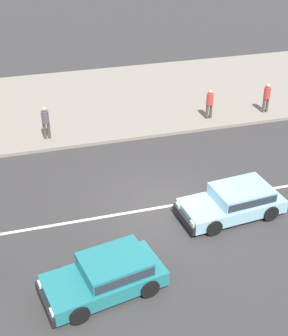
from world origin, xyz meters
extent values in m
plane|color=#383535|center=(0.00, 0.00, 0.00)|extent=(160.00, 160.00, 0.00)
cube|color=silver|center=(0.00, 0.00, 0.00)|extent=(50.40, 0.14, 0.01)
cube|color=gray|center=(0.00, 10.49, 0.07)|extent=(68.00, 10.00, 0.15)
cube|color=#93C6D6|center=(2.12, -1.11, 0.41)|extent=(3.84, 1.99, 0.48)
cube|color=#93C6D6|center=(2.49, -1.08, 0.88)|extent=(2.17, 1.67, 0.46)
cube|color=#28333D|center=(2.49, -1.08, 0.88)|extent=(2.09, 1.69, 0.29)
cube|color=black|center=(0.23, -1.29, 0.31)|extent=(0.27, 1.62, 0.28)
cube|color=white|center=(0.31, -1.86, 0.51)|extent=(0.10, 0.25, 0.14)
cube|color=white|center=(0.20, -0.72, 0.51)|extent=(0.10, 0.25, 0.14)
cylinder|color=black|center=(1.05, -2.00, 0.30)|extent=(0.62, 0.28, 0.60)
cylinder|color=black|center=(0.90, -0.44, 0.30)|extent=(0.62, 0.28, 0.60)
cylinder|color=black|center=(3.33, -1.78, 0.30)|extent=(0.62, 0.28, 0.60)
cylinder|color=black|center=(3.18, -0.23, 0.30)|extent=(0.62, 0.28, 0.60)
cube|color=teal|center=(-3.09, -3.54, 0.41)|extent=(3.75, 2.30, 0.48)
cube|color=teal|center=(-2.75, -3.47, 0.88)|extent=(2.17, 1.84, 0.46)
cube|color=#28333D|center=(-2.75, -3.47, 0.88)|extent=(2.11, 1.86, 0.29)
cube|color=black|center=(-4.86, -3.88, 0.31)|extent=(0.43, 1.62, 0.28)
cube|color=white|center=(-4.71, -4.45, 0.51)|extent=(0.12, 0.25, 0.14)
cube|color=white|center=(-4.94, -3.31, 0.51)|extent=(0.12, 0.25, 0.14)
cylinder|color=black|center=(-4.00, -4.52, 0.30)|extent=(0.63, 0.33, 0.60)
cylinder|color=black|center=(-4.31, -2.97, 0.30)|extent=(0.63, 0.33, 0.60)
cylinder|color=black|center=(-1.88, -4.10, 0.30)|extent=(0.63, 0.33, 0.60)
cylinder|color=black|center=(-2.18, -2.55, 0.30)|extent=(0.63, 0.33, 0.60)
cylinder|color=#4C4238|center=(4.30, 6.53, 0.53)|extent=(0.14, 0.14, 0.76)
cylinder|color=#4C4238|center=(4.50, 6.53, 0.53)|extent=(0.14, 0.14, 0.76)
cylinder|color=#D63D33|center=(4.40, 6.53, 1.20)|extent=(0.34, 0.34, 0.57)
sphere|color=#D6AD89|center=(4.40, 6.53, 1.59)|extent=(0.21, 0.21, 0.21)
cylinder|color=#4C4238|center=(7.44, 6.45, 0.54)|extent=(0.14, 0.14, 0.78)
cylinder|color=#4C4238|center=(7.64, 6.45, 0.54)|extent=(0.14, 0.14, 0.78)
cylinder|color=#D63D33|center=(7.54, 6.45, 1.22)|extent=(0.34, 0.34, 0.58)
sphere|color=#D6AD89|center=(7.54, 6.45, 1.62)|extent=(0.21, 0.21, 0.21)
cylinder|color=#4C4238|center=(-3.85, 6.52, 0.55)|extent=(0.14, 0.14, 0.80)
cylinder|color=#4C4238|center=(-3.65, 6.52, 0.55)|extent=(0.14, 0.14, 0.80)
cylinder|color=#514C56|center=(-3.75, 6.52, 1.25)|extent=(0.34, 0.34, 0.60)
sphere|color=#D6AD89|center=(-3.75, 6.52, 1.65)|extent=(0.22, 0.22, 0.22)
camera|label=1|loc=(-4.70, -13.54, 10.37)|focal=50.00mm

